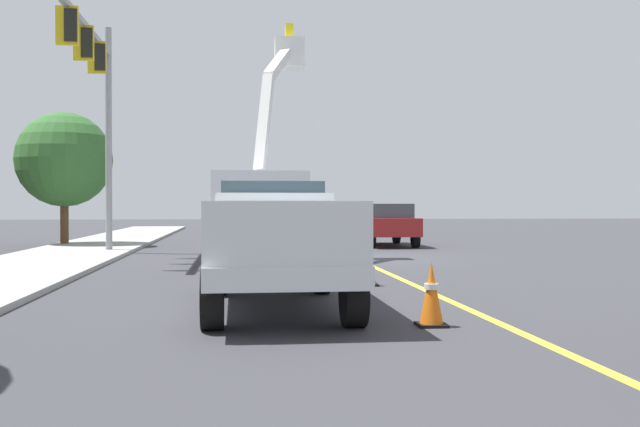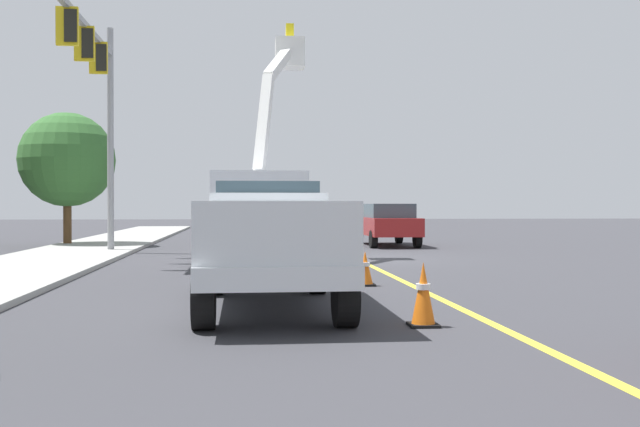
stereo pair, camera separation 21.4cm
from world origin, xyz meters
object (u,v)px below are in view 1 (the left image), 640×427
traffic_cone_leading (431,294)px  traffic_cone_trailing (308,240)px  traffic_cone_mid_front (368,269)px  traffic_cone_mid_rear (332,251)px  service_pickup_truck (276,239)px  traffic_signal_mast (96,84)px  utility_bucket_truck (257,206)px  passing_minivan (384,221)px

traffic_cone_leading → traffic_cone_trailing: (16.55, 0.41, -0.07)m
traffic_cone_mid_front → traffic_cone_mid_rear: bearing=1.9°
service_pickup_truck → traffic_cone_trailing: bearing=-6.4°
traffic_cone_trailing → traffic_signal_mast: (-3.29, 6.84, 5.04)m
utility_bucket_truck → passing_minivan: bearing=-37.5°
traffic_cone_leading → traffic_cone_trailing: size_ratio=1.21×
traffic_cone_mid_front → utility_bucket_truck: bearing=16.5°
traffic_cone_leading → traffic_cone_trailing: bearing=1.4°
traffic_cone_leading → traffic_signal_mast: size_ratio=0.11×
utility_bucket_truck → traffic_cone_trailing: (4.20, -1.87, -1.26)m
utility_bucket_truck → traffic_cone_mid_rear: utility_bucket_truck is taller
service_pickup_truck → passing_minivan: size_ratio=1.17×
passing_minivan → traffic_cone_trailing: bearing=127.5°
traffic_cone_leading → traffic_cone_trailing: 16.55m
utility_bucket_truck → traffic_cone_leading: 12.61m
traffic_cone_leading → traffic_cone_mid_rear: traffic_cone_leading is taller
utility_bucket_truck → passing_minivan: (6.74, -5.18, -0.64)m
utility_bucket_truck → traffic_cone_mid_front: bearing=-163.5°
utility_bucket_truck → service_pickup_truck: bearing=-178.8°
utility_bucket_truck → traffic_signal_mast: (0.91, 4.96, 3.78)m
traffic_cone_leading → traffic_signal_mast: (13.25, 7.24, 4.96)m
service_pickup_truck → traffic_cone_mid_front: (3.09, -1.98, -0.77)m
traffic_cone_trailing → traffic_signal_mast: bearing=115.7°
service_pickup_truck → utility_bucket_truck: bearing=1.2°
traffic_cone_mid_front → traffic_cone_mid_rear: 5.23m
service_pickup_truck → traffic_signal_mast: 13.27m
traffic_signal_mast → traffic_cone_trailing: bearing=-64.3°
utility_bucket_truck → traffic_cone_mid_front: (-7.44, -2.21, -1.27)m
service_pickup_truck → passing_minivan: 17.97m
service_pickup_truck → traffic_signal_mast: bearing=24.4°
service_pickup_truck → traffic_cone_mid_rear: service_pickup_truck is taller
traffic_cone_mid_rear → traffic_signal_mast: 9.17m
utility_bucket_truck → traffic_cone_mid_rear: size_ratio=11.24×
passing_minivan → traffic_cone_leading: passing_minivan is taller
utility_bucket_truck → traffic_cone_mid_front: size_ratio=11.68×
passing_minivan → traffic_cone_mid_front: bearing=168.2°
passing_minivan → traffic_cone_mid_rear: (-8.95, 3.14, -0.61)m
passing_minivan → traffic_cone_mid_front: (-14.18, 2.97, -0.63)m
traffic_signal_mast → traffic_cone_mid_front: bearing=-139.3°
service_pickup_truck → traffic_cone_mid_rear: size_ratio=7.69×
service_pickup_truck → traffic_cone_mid_rear: bearing=-12.3°
traffic_cone_trailing → traffic_signal_mast: traffic_signal_mast is taller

